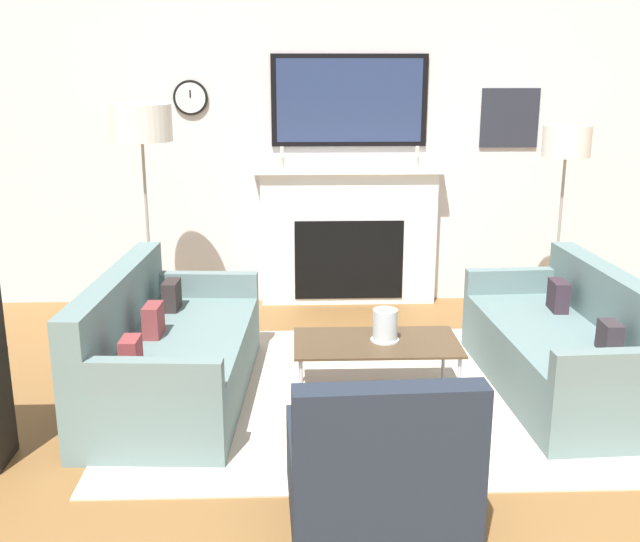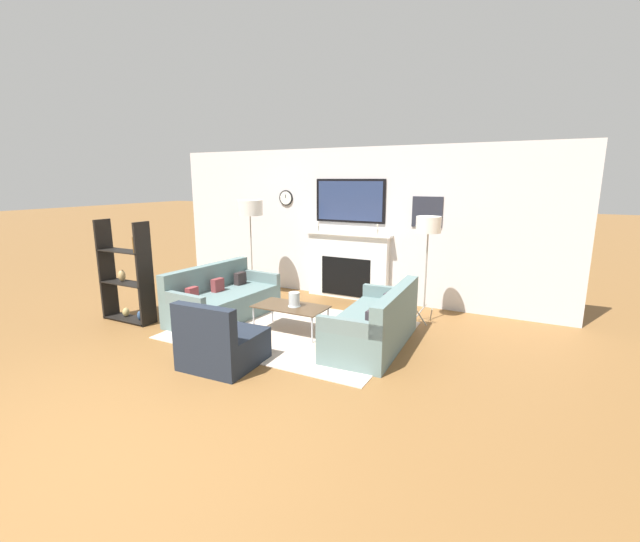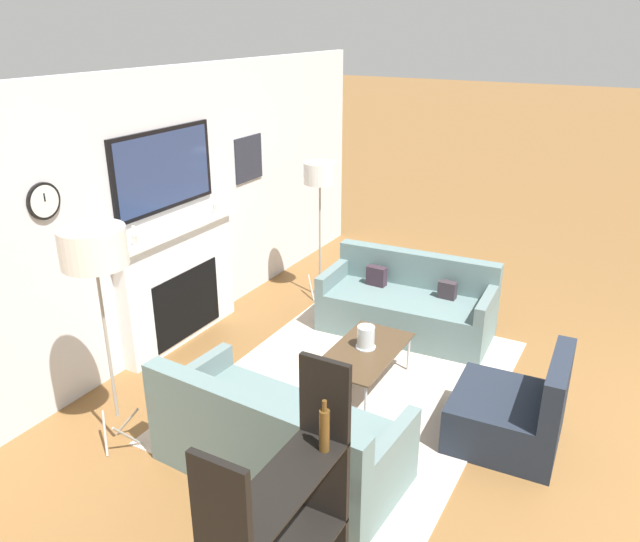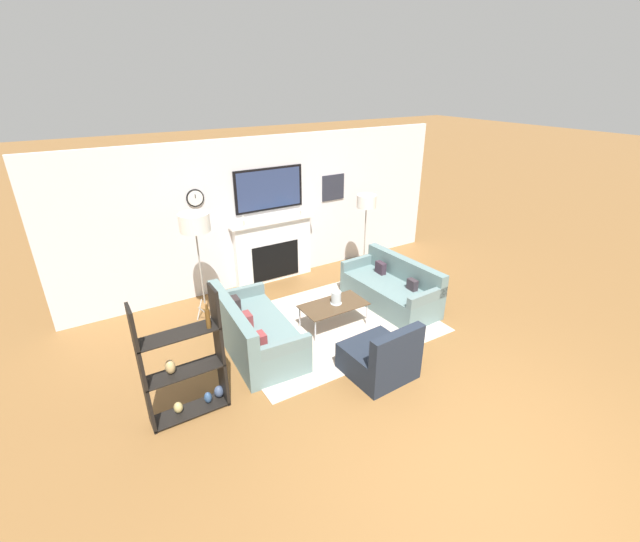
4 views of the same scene
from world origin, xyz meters
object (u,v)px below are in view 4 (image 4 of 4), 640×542
at_px(armchair, 380,358).
at_px(coffee_table, 334,306).
at_px(couch_right, 392,290).
at_px(hurricane_candle, 336,298).
at_px(couch_left, 254,332).
at_px(shelf_unit, 185,366).
at_px(floor_lamp_left, 195,223).
at_px(floor_lamp_right, 366,203).

height_order(armchair, coffee_table, armchair).
relative_size(couch_right, hurricane_candle, 8.75).
xyz_separation_m(couch_left, shelf_unit, (-1.16, -0.79, 0.39)).
relative_size(coffee_table, hurricane_candle, 5.05).
bearing_deg(couch_left, floor_lamp_left, 104.71).
height_order(coffee_table, shelf_unit, shelf_unit).
height_order(floor_lamp_left, shelf_unit, floor_lamp_left).
height_order(couch_right, hurricane_candle, couch_right).
distance_m(couch_left, shelf_unit, 1.46).
height_order(couch_left, hurricane_candle, couch_left).
bearing_deg(hurricane_candle, coffee_table, -165.32).
bearing_deg(couch_right, hurricane_candle, -177.00).
relative_size(couch_right, floor_lamp_right, 1.10).
xyz_separation_m(armchair, floor_lamp_right, (1.71, 2.65, 1.22)).
bearing_deg(hurricane_candle, armchair, -97.95).
height_order(armchair, shelf_unit, shelf_unit).
xyz_separation_m(coffee_table, floor_lamp_left, (-1.64, 1.32, 1.27)).
relative_size(armchair, coffee_table, 0.82).
relative_size(floor_lamp_left, shelf_unit, 1.15).
relative_size(couch_left, shelf_unit, 1.18).
distance_m(coffee_table, floor_lamp_left, 2.46).
bearing_deg(couch_right, shelf_unit, -168.02).
bearing_deg(floor_lamp_right, floor_lamp_left, 180.00).
xyz_separation_m(couch_left, armchair, (1.18, -1.41, -0.02)).
relative_size(coffee_table, shelf_unit, 0.67).
xyz_separation_m(couch_left, floor_lamp_left, (-0.33, 1.24, 1.35)).
bearing_deg(hurricane_candle, floor_lamp_left, 142.52).
height_order(armchair, floor_lamp_right, floor_lamp_right).
height_order(couch_left, couch_right, couch_left).
distance_m(couch_left, armchair, 1.84).
height_order(hurricane_candle, shelf_unit, shelf_unit).
relative_size(floor_lamp_right, shelf_unit, 1.05).
bearing_deg(floor_lamp_right, coffee_table, -140.18).
xyz_separation_m(armchair, hurricane_candle, (0.19, 1.35, 0.22)).
height_order(couch_left, armchair, couch_left).
height_order(coffee_table, floor_lamp_left, floor_lamp_left).
bearing_deg(couch_right, coffee_table, -176.49).
distance_m(couch_left, hurricane_candle, 1.39).
relative_size(hurricane_candle, shelf_unit, 0.13).
relative_size(armchair, shelf_unit, 0.55).
bearing_deg(coffee_table, floor_lamp_right, 39.82).
bearing_deg(couch_left, coffee_table, -3.35).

